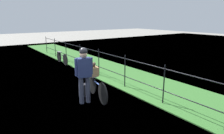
# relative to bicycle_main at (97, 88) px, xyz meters

# --- Properties ---
(ground_plane) EXTENTS (60.00, 60.00, 0.00)m
(ground_plane) POSITION_rel_bicycle_main_xyz_m (-0.30, -0.54, -0.35)
(ground_plane) COLOR gray
(grass_strip) EXTENTS (27.00, 2.40, 0.03)m
(grass_strip) POSITION_rel_bicycle_main_xyz_m (-0.30, 2.27, -0.33)
(grass_strip) COLOR #38702D
(grass_strip) RESTS_ON ground
(iron_fence) EXTENTS (18.04, 0.04, 1.20)m
(iron_fence) POSITION_rel_bicycle_main_xyz_m (-0.30, 1.37, 0.34)
(iron_fence) COLOR black
(iron_fence) RESTS_ON ground
(bicycle_main) EXTENTS (1.60, 0.35, 0.66)m
(bicycle_main) POSITION_rel_bicycle_main_xyz_m (0.00, 0.00, 0.00)
(bicycle_main) COLOR black
(bicycle_main) RESTS_ON ground
(wooden_crate) EXTENTS (0.38, 0.35, 0.30)m
(wooden_crate) POSITION_rel_bicycle_main_xyz_m (-0.34, 0.06, 0.46)
(wooden_crate) COLOR #A87F51
(wooden_crate) RESTS_ON bicycle_main
(terrier_dog) EXTENTS (0.32, 0.19, 0.18)m
(terrier_dog) POSITION_rel_bicycle_main_xyz_m (-0.31, 0.06, 0.68)
(terrier_dog) COLOR #4C3D2D
(terrier_dog) RESTS_ON wooden_crate
(cyclist_person) EXTENTS (0.33, 0.53, 1.68)m
(cyclist_person) POSITION_rel_bicycle_main_xyz_m (0.08, -0.47, 0.65)
(cyclist_person) COLOR #383D51
(cyclist_person) RESTS_ON ground
(backpack_on_paving) EXTENTS (0.21, 0.30, 0.40)m
(backpack_on_paving) POSITION_rel_bicycle_main_xyz_m (-0.42, -0.26, -0.15)
(backpack_on_paving) COLOR black
(backpack_on_paving) RESTS_ON ground
(mooring_bollard) EXTENTS (0.20, 0.20, 0.40)m
(mooring_bollard) POSITION_rel_bicycle_main_xyz_m (-3.10, 0.87, -0.15)
(mooring_bollard) COLOR #38383D
(mooring_bollard) RESTS_ON ground
(bicycle_parked) EXTENTS (1.64, 0.17, 0.62)m
(bicycle_parked) POSITION_rel_bicycle_main_xyz_m (-5.37, 0.97, -0.02)
(bicycle_parked) COLOR black
(bicycle_parked) RESTS_ON ground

